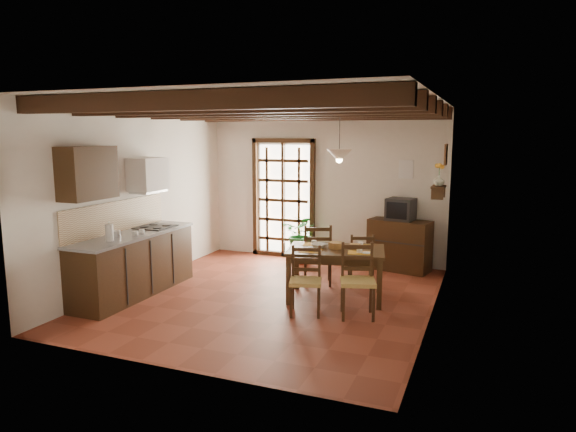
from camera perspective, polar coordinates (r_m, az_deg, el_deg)
The scene contains 25 objects.
ground_plane at distance 7.59m, azimuth -1.83°, elevation -9.00°, with size 5.00×5.00×0.00m, color brown.
room_shell at distance 7.24m, azimuth -1.90°, elevation 4.79°, with size 4.52×5.02×2.81m.
ceiling_beams at distance 7.23m, azimuth -1.94°, elevation 11.72°, with size 4.50×4.34×0.20m.
french_door at distance 9.86m, azimuth -0.51°, elevation 2.20°, with size 1.26×0.11×2.32m.
kitchen_counter at distance 7.94m, azimuth -16.74°, elevation -5.03°, with size 0.64×2.25×1.38m.
upper_cabinet at distance 7.28m, azimuth -21.38°, elevation 4.47°, with size 0.35×0.80×0.70m, color black.
range_hood at distance 8.23m, azimuth -15.29°, elevation 4.42°, with size 0.38×0.60×0.54m.
counter_items at distance 7.91m, azimuth -16.49°, elevation -1.47°, with size 0.50×1.43×0.25m.
dining_table at distance 7.39m, azimuth 5.33°, elevation -4.35°, with size 1.51×1.14×0.74m.
chair_near_left at distance 6.86m, azimuth 1.96°, elevation -8.55°, with size 0.51×0.49×0.89m.
chair_near_right at distance 6.80m, azimuth 7.72°, elevation -8.61°, with size 0.55×0.54×0.96m.
chair_far_left at distance 8.18m, azimuth 3.30°, elevation -5.46°, with size 0.57×0.55×0.98m.
chair_far_right at distance 8.15m, azimuth 8.09°, elevation -5.89°, with size 0.50×0.49×0.85m.
table_setting at distance 7.37m, azimuth 5.35°, elevation -3.52°, with size 0.99×0.66×0.09m.
table_bowl at distance 7.44m, azimuth 3.51°, elevation -3.29°, with size 0.22×0.22×0.05m, color white.
sideboard at distance 9.16m, azimuth 12.28°, elevation -3.18°, with size 1.05×0.47×0.89m, color black.
crt_tv at distance 9.04m, azimuth 12.41°, elevation 0.74°, with size 0.51×0.48×0.38m.
fuse_box at distance 9.23m, azimuth 12.98°, elevation 5.08°, with size 0.25×0.03×0.32m, color white.
plant_pot at distance 9.54m, azimuth 1.50°, elevation -4.55°, with size 0.36×0.36×0.22m, color maroon.
potted_plant at distance 9.44m, azimuth 1.51°, elevation -1.84°, with size 1.68×1.44×1.87m, color #144C19.
wall_shelf at distance 8.30m, azimuth 16.38°, elevation 2.86°, with size 0.20×0.42×0.20m.
shelf_vase at distance 8.29m, azimuth 16.42°, elevation 3.82°, with size 0.15×0.15×0.15m, color #B2BFB2.
shelf_flowers at distance 8.27m, azimuth 16.49°, elevation 5.25°, with size 0.14×0.14×0.36m.
framed_picture at distance 8.26m, azimuth 17.12°, elevation 6.55°, with size 0.03×0.32×0.32m.
pendant_lamp at distance 7.30m, azimuth 5.72°, elevation 6.85°, with size 0.36×0.36×0.84m.
Camera 1 is at (2.87, -6.63, 2.35)m, focal length 32.00 mm.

